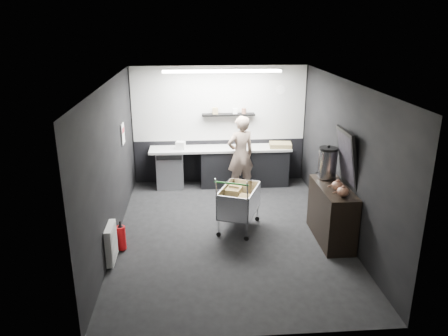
{
  "coord_description": "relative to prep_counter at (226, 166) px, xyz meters",
  "views": [
    {
      "loc": [
        -0.64,
        -7.08,
        3.66
      ],
      "look_at": [
        -0.07,
        0.4,
        1.1
      ],
      "focal_mm": 35.0,
      "sensor_mm": 36.0,
      "label": 1
    }
  ],
  "objects": [
    {
      "name": "white_container",
      "position": [
        -1.03,
        -0.05,
        0.53
      ],
      "size": [
        0.23,
        0.19,
        0.18
      ],
      "primitive_type": "cube",
      "rotation": [
        0.0,
        0.0,
        -0.23
      ],
      "color": "white",
      "rests_on": "prep_counter"
    },
    {
      "name": "poster",
      "position": [
        -2.12,
        -1.12,
        1.09
      ],
      "size": [
        0.02,
        0.3,
        0.4
      ],
      "primitive_type": "cube",
      "color": "silver",
      "rests_on": "wall_left"
    },
    {
      "name": "cardboard_box",
      "position": [
        1.24,
        -0.05,
        0.49
      ],
      "size": [
        0.53,
        0.43,
        0.1
      ],
      "primitive_type": "cube",
      "rotation": [
        0.0,
        0.0,
        -0.12
      ],
      "color": "olive",
      "rests_on": "prep_counter"
    },
    {
      "name": "wall_back",
      "position": [
        -0.14,
        0.33,
        0.89
      ],
      "size": [
        5.5,
        0.0,
        5.5
      ],
      "primitive_type": "plane",
      "rotation": [
        1.57,
        0.0,
        0.0
      ],
      "color": "black",
      "rests_on": "floor"
    },
    {
      "name": "shopping_cart",
      "position": [
        0.04,
        -2.27,
        0.06
      ],
      "size": [
        0.92,
        1.19,
        1.09
      ],
      "color": "silver",
      "rests_on": "floor"
    },
    {
      "name": "fire_extinguisher",
      "position": [
        -1.99,
        -2.92,
        -0.21
      ],
      "size": [
        0.15,
        0.15,
        0.5
      ],
      "color": "red",
      "rests_on": "floor"
    },
    {
      "name": "wall_left",
      "position": [
        -2.14,
        -2.42,
        0.89
      ],
      "size": [
        0.0,
        5.5,
        5.5
      ],
      "primitive_type": "plane",
      "rotation": [
        1.57,
        0.0,
        1.57
      ],
      "color": "black",
      "rests_on": "floor"
    },
    {
      "name": "radiator",
      "position": [
        -2.08,
        -3.32,
        -0.11
      ],
      "size": [
        0.1,
        0.5,
        0.6
      ],
      "primitive_type": "cube",
      "color": "white",
      "rests_on": "wall_left"
    },
    {
      "name": "pink_tub",
      "position": [
        0.33,
        0.0,
        0.54
      ],
      "size": [
        0.2,
        0.2,
        0.2
      ],
      "primitive_type": "cylinder",
      "color": "white",
      "rests_on": "prep_counter"
    },
    {
      "name": "person",
      "position": [
        0.28,
        -0.45,
        0.41
      ],
      "size": [
        0.73,
        0.6,
        1.73
      ],
      "primitive_type": "imported",
      "rotation": [
        0.0,
        0.0,
        3.49
      ],
      "color": "#C1AD99",
      "rests_on": "floor"
    },
    {
      "name": "floor",
      "position": [
        -0.14,
        -2.42,
        -0.46
      ],
      "size": [
        5.5,
        5.5,
        0.0
      ],
      "primitive_type": "plane",
      "color": "black",
      "rests_on": "ground"
    },
    {
      "name": "ceiling_strip",
      "position": [
        -0.14,
        -0.57,
        2.21
      ],
      "size": [
        2.4,
        0.2,
        0.04
      ],
      "primitive_type": "cube",
      "color": "white",
      "rests_on": "ceiling"
    },
    {
      "name": "ceiling",
      "position": [
        -0.14,
        -2.42,
        2.24
      ],
      "size": [
        5.5,
        5.5,
        0.0
      ],
      "primitive_type": "plane",
      "rotation": [
        3.14,
        0.0,
        0.0
      ],
      "color": "silver",
      "rests_on": "wall_back"
    },
    {
      "name": "dado_panel",
      "position": [
        -0.14,
        0.31,
        0.04
      ],
      "size": [
        3.95,
        0.02,
        1.0
      ],
      "primitive_type": "cube",
      "color": "black",
      "rests_on": "wall_back"
    },
    {
      "name": "wall_front",
      "position": [
        -0.14,
        -5.17,
        0.89
      ],
      "size": [
        5.5,
        0.0,
        5.5
      ],
      "primitive_type": "plane",
      "rotation": [
        -1.57,
        0.0,
        0.0
      ],
      "color": "black",
      "rests_on": "floor"
    },
    {
      "name": "wall_clock",
      "position": [
        1.26,
        0.3,
        1.69
      ],
      "size": [
        0.2,
        0.03,
        0.2
      ],
      "primitive_type": "cylinder",
      "rotation": [
        1.57,
        0.0,
        0.0
      ],
      "color": "white",
      "rests_on": "wall_back"
    },
    {
      "name": "floating_shelf",
      "position": [
        0.06,
        0.2,
        1.16
      ],
      "size": [
        1.2,
        0.22,
        0.04
      ],
      "primitive_type": "cube",
      "color": "black",
      "rests_on": "wall_back"
    },
    {
      "name": "prep_counter",
      "position": [
        0.0,
        0.0,
        0.0
      ],
      "size": [
        3.2,
        0.61,
        0.9
      ],
      "color": "black",
      "rests_on": "floor"
    },
    {
      "name": "wall_right",
      "position": [
        1.86,
        -2.42,
        0.89
      ],
      "size": [
        0.0,
        5.5,
        5.5
      ],
      "primitive_type": "plane",
      "rotation": [
        1.57,
        0.0,
        -1.57
      ],
      "color": "black",
      "rests_on": "floor"
    },
    {
      "name": "poster_red_band",
      "position": [
        -2.11,
        -1.12,
        1.16
      ],
      "size": [
        0.02,
        0.22,
        0.1
      ],
      "primitive_type": "cube",
      "color": "red",
      "rests_on": "poster"
    },
    {
      "name": "kitchen_wall_panel",
      "position": [
        -0.14,
        0.31,
        1.39
      ],
      "size": [
        3.95,
        0.02,
        1.7
      ],
      "primitive_type": "cube",
      "color": "beige",
      "rests_on": "wall_back"
    },
    {
      "name": "sideboard",
      "position": [
        1.61,
        -2.76,
        0.16
      ],
      "size": [
        0.56,
        1.31,
        1.96
      ],
      "color": "black",
      "rests_on": "floor"
    }
  ]
}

